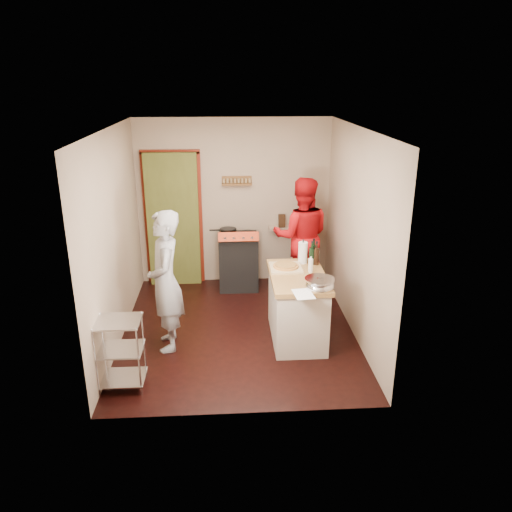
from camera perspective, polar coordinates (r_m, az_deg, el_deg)
The scene contains 10 objects.
floor at distance 6.70m, azimuth -2.04°, elevation -8.38°, with size 3.50×3.50×0.00m, color black.
back_wall at distance 7.96m, azimuth -7.16°, elevation 4.89°, with size 3.00×0.44×2.60m.
left_wall at distance 6.33m, azimuth -15.89°, elevation 1.93°, with size 0.04×3.50×2.60m, color tan.
right_wall at distance 6.40m, azimuth 11.37°, elevation 2.50°, with size 0.04×3.50×2.60m, color tan.
ceiling at distance 5.92m, azimuth -2.36°, elevation 14.45°, with size 3.00×3.50×0.02m, color white.
stove at distance 7.81m, azimuth -2.05°, elevation -0.51°, with size 0.60×0.63×1.00m.
wire_shelving at distance 5.55m, azimuth -15.26°, elevation -10.37°, with size 0.48×0.40×0.80m.
island at distance 6.32m, azimuth 4.77°, elevation -5.55°, with size 0.71×1.32×1.18m.
person_stripe at distance 6.04m, azimuth -10.30°, elevation -2.88°, with size 0.63×0.41×1.73m, color silver.
person_red at distance 7.54m, azimuth 5.22°, elevation 2.25°, with size 0.87×0.68×1.79m, color red.
Camera 1 is at (-0.14, -5.90, 3.17)m, focal length 35.00 mm.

